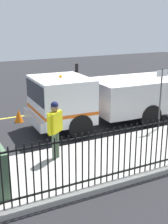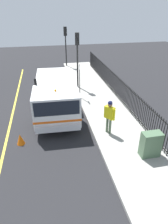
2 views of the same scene
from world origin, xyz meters
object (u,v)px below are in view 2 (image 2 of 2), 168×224
object	(u,v)px
traffic_light_mid	(65,39)
utility_cabinet	(151,144)
work_truck	(56,94)
worker_standing	(109,114)
street_sign	(80,78)
traffic_cone	(20,139)
traffic_light_near	(77,50)

from	to	relation	value
traffic_light_mid	utility_cabinet	distance (m)	15.45
work_truck	worker_standing	xyz separation A→B (m)	(2.45, -3.03, 0.02)
utility_cabinet	traffic_light_mid	bearing A→B (deg)	96.69
worker_standing	street_sign	world-z (taller)	street_sign
traffic_cone	worker_standing	bearing A→B (deg)	-1.39
worker_standing	street_sign	size ratio (longest dim) A/B	0.76
worker_standing	utility_cabinet	size ratio (longest dim) A/B	1.55
worker_standing	traffic_light_mid	bearing A→B (deg)	-33.83
traffic_cone	work_truck	bearing A→B (deg)	55.69
work_truck	traffic_cone	size ratio (longest dim) A/B	12.12
traffic_light_mid	utility_cabinet	world-z (taller)	traffic_light_mid
traffic_cone	street_sign	world-z (taller)	street_sign
work_truck	traffic_light_near	xyz separation A→B (m)	(2.01, 3.63, 1.84)
traffic_light_mid	worker_standing	bearing A→B (deg)	84.55
work_truck	traffic_light_near	bearing A→B (deg)	-116.39
traffic_light_near	street_sign	world-z (taller)	traffic_light_near
traffic_light_near	utility_cabinet	world-z (taller)	traffic_light_near
traffic_light_near	utility_cabinet	bearing A→B (deg)	107.54
traffic_light_mid	work_truck	bearing A→B (deg)	71.49
work_truck	traffic_light_near	world-z (taller)	traffic_light_near
worker_standing	traffic_light_near	world-z (taller)	traffic_light_near
worker_standing	street_sign	xyz separation A→B (m)	(-0.65, 4.63, 0.38)
traffic_light_mid	street_sign	distance (m)	8.59
traffic_light_near	utility_cabinet	size ratio (longest dim) A/B	3.53
utility_cabinet	worker_standing	bearing A→B (deg)	120.69
worker_standing	work_truck	bearing A→B (deg)	2.67
worker_standing	street_sign	bearing A→B (deg)	-28.20
traffic_cone	traffic_light_mid	bearing A→B (deg)	73.35
utility_cabinet	traffic_light_near	bearing A→B (deg)	100.83
traffic_light_near	street_sign	size ratio (longest dim) A/B	1.73
worker_standing	utility_cabinet	distance (m)	2.46
traffic_light_mid	street_sign	bearing A→B (deg)	81.45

